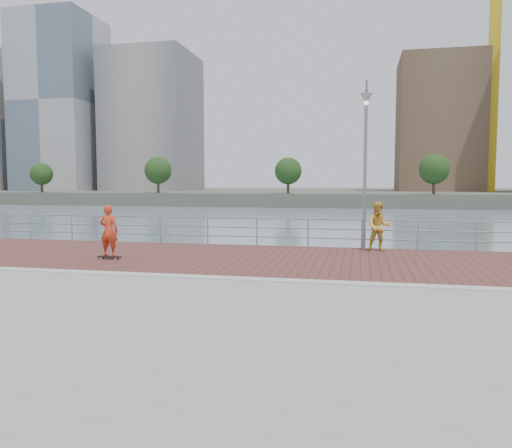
% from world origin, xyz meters
% --- Properties ---
extents(water, '(400.00, 400.00, 0.00)m').
position_xyz_m(water, '(0.00, 0.00, -2.00)').
color(water, slate).
rests_on(water, ground).
extents(seawall, '(40.00, 24.00, 2.00)m').
position_xyz_m(seawall, '(0.00, -5.00, -1.00)').
color(seawall, gray).
rests_on(seawall, ground).
extents(brick_lane, '(40.00, 6.80, 0.02)m').
position_xyz_m(brick_lane, '(0.00, 3.60, 0.01)').
color(brick_lane, brown).
rests_on(brick_lane, seawall).
extents(curb, '(40.00, 0.40, 0.06)m').
position_xyz_m(curb, '(0.00, 0.00, 0.03)').
color(curb, '#B7B5AD').
rests_on(curb, seawall).
extents(far_shore, '(320.00, 95.00, 2.50)m').
position_xyz_m(far_shore, '(0.00, 122.50, -0.75)').
color(far_shore, '#4C5142').
rests_on(far_shore, ground).
extents(guardrail, '(39.06, 0.06, 1.13)m').
position_xyz_m(guardrail, '(0.00, 7.00, 0.69)').
color(guardrail, '#8C9EA8').
rests_on(guardrail, brick_lane).
extents(street_lamp, '(0.43, 1.25, 5.89)m').
position_xyz_m(street_lamp, '(3.16, 6.07, 4.19)').
color(street_lamp, gray).
rests_on(street_lamp, brick_lane).
extents(skateboard, '(0.79, 0.23, 0.09)m').
position_xyz_m(skateboard, '(-5.03, 2.47, 0.09)').
color(skateboard, black).
rests_on(skateboard, brick_lane).
extents(skateboarder, '(0.63, 0.43, 1.70)m').
position_xyz_m(skateboarder, '(-5.03, 2.47, 0.95)').
color(skateboarder, red).
rests_on(skateboarder, skateboard).
extents(bystander, '(0.91, 0.72, 1.81)m').
position_xyz_m(bystander, '(3.68, 6.23, 0.93)').
color(bystander, gold).
rests_on(bystander, brick_lane).
extents(tower_crane, '(47.00, 2.00, 50.70)m').
position_xyz_m(tower_crane, '(27.36, 104.00, 33.50)').
color(tower_crane, gold).
rests_on(tower_crane, far_shore).
extents(skyline, '(233.00, 41.00, 60.75)m').
position_xyz_m(skyline, '(27.20, 104.55, 22.87)').
color(skyline, '#ADA38E').
rests_on(skyline, far_shore).
extents(shoreline_trees, '(169.67, 5.13, 6.84)m').
position_xyz_m(shoreline_trees, '(19.51, 77.00, 4.51)').
color(shoreline_trees, '#473323').
rests_on(shoreline_trees, far_shore).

